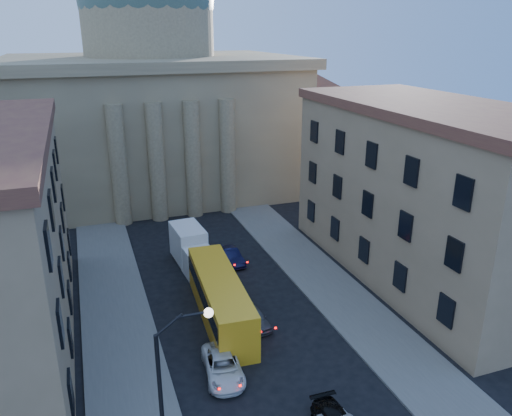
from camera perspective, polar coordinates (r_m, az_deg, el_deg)
The scene contains 10 objects.
sidewalk_left at distance 34.62m, azimuth -14.87°, elevation -16.34°, with size 5.00×60.00×0.15m, color #605D57.
sidewalk_right at distance 39.04m, azimuth 11.28°, elevation -11.55°, with size 5.00×60.00×0.15m, color #605D57.
church at distance 66.92m, azimuth -11.60°, elevation 12.25°, with size 68.02×28.76×36.60m.
building_right at distance 43.65m, azimuth 18.90°, elevation 1.75°, with size 11.60×26.60×14.70m.
street_lamp at distance 23.62m, azimuth -9.58°, elevation -19.36°, with size 2.62×0.44×8.83m.
car_left_mid at distance 32.08m, azimuth -3.80°, elevation -17.59°, with size 2.19×4.75×1.32m, color silver.
car_right_far at distance 36.60m, azimuth -0.16°, elevation -12.41°, with size 1.46×3.63×1.24m, color #4C4C51.
car_right_distant at distance 45.63m, azimuth -2.88°, elevation -5.51°, with size 1.40×4.01×1.32m, color black.
city_bus at distance 36.88m, azimuth -4.13°, elevation -10.10°, with size 3.40×11.89×3.31m.
box_truck at distance 45.16m, azimuth -7.43°, elevation -4.63°, with size 2.82×6.31×3.39m.
Camera 1 is at (-9.56, -10.26, 20.05)m, focal length 35.00 mm.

